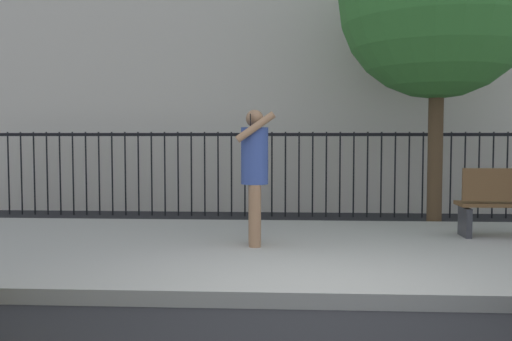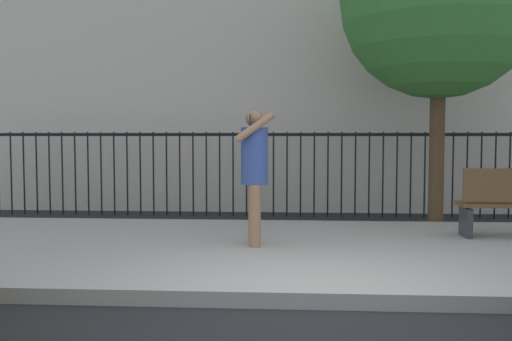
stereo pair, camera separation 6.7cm
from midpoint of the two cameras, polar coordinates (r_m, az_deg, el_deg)
ground_plane at (r=5.32m, az=6.76°, el=-13.40°), size 60.00×60.00×0.00m
sidewalk at (r=7.43m, az=5.88°, el=-7.92°), size 28.00×4.40×0.15m
iron_fence at (r=11.00m, az=5.22°, el=0.76°), size 12.03×0.04×1.60m
pedestrian_on_phone at (r=7.33m, az=0.10°, el=0.36°), size 0.50×0.68×1.71m
street_tree_near at (r=10.14m, az=17.67°, el=15.62°), size 3.18×3.18×5.30m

